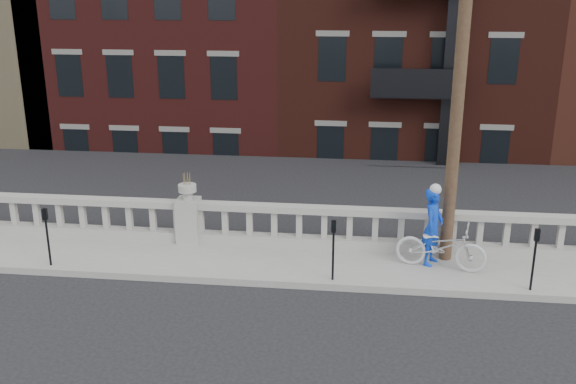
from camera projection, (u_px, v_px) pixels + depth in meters
name	position (u px, v px, depth m)	size (l,w,h in m)	color
ground	(136.00, 325.00, 12.30)	(120.00, 120.00, 0.00)	black
sidewalk	(180.00, 259.00, 15.11)	(32.00, 2.20, 0.15)	gray
balustrade	(189.00, 222.00, 15.84)	(28.00, 0.34, 1.03)	gray
planter_pedestal	(189.00, 215.00, 15.78)	(0.55, 0.55, 1.76)	gray
lower_level	(295.00, 59.00, 33.21)	(80.00, 44.00, 20.80)	#605E59
utility_pole	(463.00, 35.00, 13.40)	(1.60, 0.28, 10.00)	#422D1E
parking_meter_b	(47.00, 230.00, 14.33)	(0.10, 0.09, 1.36)	black
parking_meter_c	(333.00, 243.00, 13.62)	(0.10, 0.09, 1.36)	black
parking_meter_d	(535.00, 252.00, 13.15)	(0.10, 0.09, 1.36)	black
bicycle	(441.00, 246.00, 14.29)	(0.70, 2.00, 1.05)	silver
cyclist	(433.00, 226.00, 14.42)	(0.65, 0.43, 1.79)	#0D3AC8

